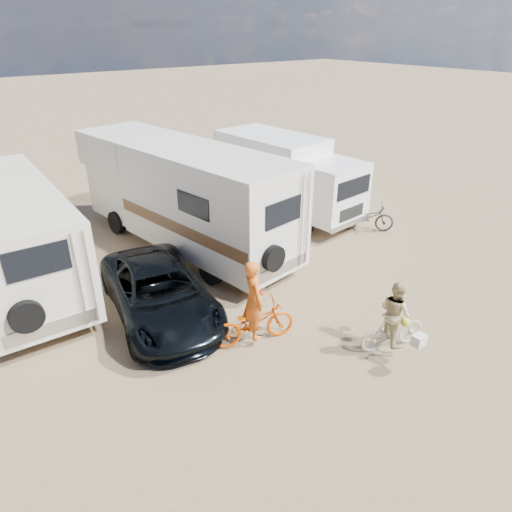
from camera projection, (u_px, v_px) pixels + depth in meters
ground at (341, 334)px, 11.11m from camera, size 140.00×140.00×0.00m
rv_main at (183, 198)px, 14.83m from camera, size 3.57×8.77×3.36m
rv_left at (15, 242)px, 12.36m from camera, size 2.66×7.02×2.92m
box_truck at (288, 177)px, 17.58m from camera, size 2.76×6.29×2.92m
dark_suv at (159, 292)px, 11.55m from camera, size 3.10×5.15×1.34m
bike_man at (254, 323)px, 10.64m from camera, size 2.09×1.23×1.04m
bike_woman at (393, 330)px, 10.45m from camera, size 1.66×0.93×0.96m
rider_man at (254, 306)px, 10.44m from camera, size 0.64×0.81×1.93m
rider_woman at (395, 319)px, 10.32m from camera, size 0.79×0.89×1.54m
bike_parked at (367, 217)px, 16.49m from camera, size 1.84×1.81×1.00m
cooler at (194, 308)px, 11.68m from camera, size 0.71×0.63×0.47m
crate at (253, 286)px, 12.76m from camera, size 0.61×0.61×0.39m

